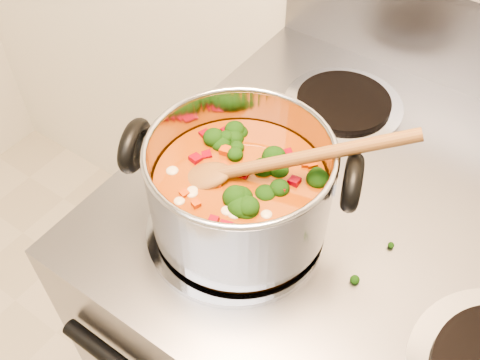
% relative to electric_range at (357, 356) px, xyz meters
% --- Properties ---
extents(electric_range, '(0.78, 0.71, 1.08)m').
position_rel_electric_range_xyz_m(electric_range, '(0.00, 0.00, 0.00)').
color(electric_range, gray).
rests_on(electric_range, ground).
extents(stockpot, '(0.30, 0.23, 0.14)m').
position_rel_electric_range_xyz_m(stockpot, '(-0.19, -0.14, 0.53)').
color(stockpot, '#A8A9B1').
rests_on(stockpot, electric_range).
extents(wooden_spoon, '(0.26, 0.18, 0.12)m').
position_rel_electric_range_xyz_m(wooden_spoon, '(-0.17, -0.14, 0.57)').
color(wooden_spoon, brown).
rests_on(wooden_spoon, stockpot).
extents(cooktop_crumbs, '(0.31, 0.18, 0.01)m').
position_rel_electric_range_xyz_m(cooktop_crumbs, '(-0.17, -0.23, 0.46)').
color(cooktop_crumbs, black).
rests_on(cooktop_crumbs, electric_range).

